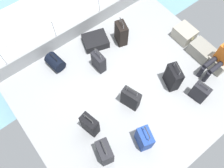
# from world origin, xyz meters

# --- Properties ---
(ground_plane) EXTENTS (4.40, 5.20, 0.06)m
(ground_plane) POSITION_xyz_m (0.00, 0.00, -0.03)
(ground_plane) COLOR #939699
(gunwale_port) EXTENTS (0.06, 5.20, 0.45)m
(gunwale_port) POSITION_xyz_m (-2.17, 0.00, 0.23)
(gunwale_port) COLOR #939699
(gunwale_port) RESTS_ON ground_plane
(railing_port) EXTENTS (0.04, 4.20, 1.02)m
(railing_port) POSITION_xyz_m (-2.17, 0.00, 0.78)
(railing_port) COLOR silver
(railing_port) RESTS_ON ground_plane
(sea_wake) EXTENTS (12.00, 12.00, 0.01)m
(sea_wake) POSITION_xyz_m (-3.60, 0.00, -0.34)
(sea_wake) COLOR #6B99A8
(sea_wake) RESTS_ON ground_plane
(cargo_crate_0) EXTENTS (0.58, 0.46, 0.35)m
(cargo_crate_0) POSITION_xyz_m (-0.30, 2.18, 0.18)
(cargo_crate_0) COLOR #9E9989
(cargo_crate_0) RESTS_ON ground_plane
(cargo_crate_1) EXTENTS (0.65, 0.42, 0.35)m
(cargo_crate_1) POSITION_xyz_m (0.37, 2.13, 0.18)
(cargo_crate_1) COLOR gray
(cargo_crate_1) RESTS_ON ground_plane
(cargo_crate_2) EXTENTS (0.52, 0.42, 0.39)m
(cargo_crate_2) POSITION_xyz_m (0.89, 2.18, 0.19)
(cargo_crate_2) COLOR #9E9989
(cargo_crate_2) RESTS_ON ground_plane
(passenger_seated) EXTENTS (0.34, 0.66, 1.09)m
(passenger_seated) POSITION_xyz_m (0.89, 2.00, 0.57)
(passenger_seated) COLOR orange
(passenger_seated) RESTS_ON ground_plane
(suitcase_0) EXTENTS (0.41, 0.26, 0.64)m
(suitcase_0) POSITION_xyz_m (1.18, 1.14, 0.26)
(suitcase_0) COLOR black
(suitcase_0) RESTS_ON ground_plane
(suitcase_1) EXTENTS (0.44, 0.35, 0.82)m
(suitcase_1) POSITION_xyz_m (1.20, -0.63, 0.30)
(suitcase_1) COLOR navy
(suitcase_1) RESTS_ON ground_plane
(suitcase_2) EXTENTS (0.50, 0.36, 0.83)m
(suitcase_2) POSITION_xyz_m (0.52, 0.89, 0.33)
(suitcase_2) COLOR black
(suitcase_2) RESTS_ON ground_plane
(suitcase_3) EXTENTS (0.47, 0.32, 0.80)m
(suitcase_3) POSITION_xyz_m (0.32, -0.27, 0.31)
(suitcase_3) COLOR black
(suitcase_3) RESTS_ON ground_plane
(suitcase_4) EXTENTS (0.44, 0.34, 0.80)m
(suitcase_4) POSITION_xyz_m (-1.28, 0.75, 0.32)
(suitcase_4) COLOR black
(suitcase_4) RESTS_ON ground_plane
(suitcase_5) EXTENTS (0.39, 0.20, 0.72)m
(suitcase_5) POSITION_xyz_m (-0.96, -0.24, 0.27)
(suitcase_5) COLOR black
(suitcase_5) RESTS_ON ground_plane
(suitcase_6) EXTENTS (0.45, 0.34, 0.91)m
(suitcase_6) POSITION_xyz_m (0.92, -1.46, 0.35)
(suitcase_6) COLOR black
(suitcase_6) RESTS_ON ground_plane
(suitcase_7) EXTENTS (0.42, 0.29, 0.82)m
(suitcase_7) POSITION_xyz_m (0.25, -1.37, 0.33)
(suitcase_7) COLOR black
(suitcase_7) RESTS_ON ground_plane
(suitcase_8) EXTENTS (0.71, 0.78, 0.23)m
(suitcase_8) POSITION_xyz_m (-1.64, 0.14, 0.12)
(suitcase_8) COLOR black
(suitcase_8) RESTS_ON ground_plane
(duffel_bag) EXTENTS (0.50, 0.39, 0.49)m
(duffel_bag) POSITION_xyz_m (-1.69, -1.09, 0.17)
(duffel_bag) COLOR black
(duffel_bag) RESTS_ON ground_plane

